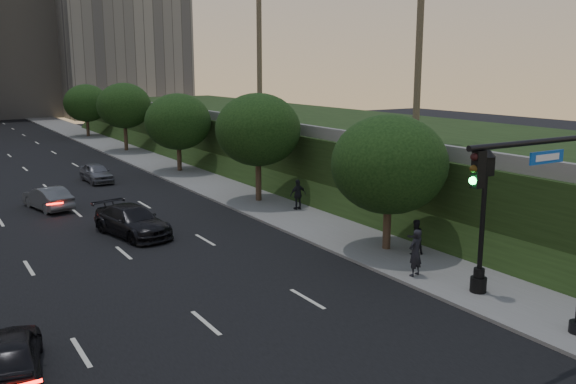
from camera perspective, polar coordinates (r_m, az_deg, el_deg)
road_surface at (r=43.79m, az=-21.21°, el=-0.02°), size 16.00×140.00×0.02m
sidewalk_right at (r=46.65m, az=-8.78°, el=1.40°), size 4.50×140.00×0.15m
embankment at (r=50.38m, az=4.49°, el=4.47°), size 18.00×90.00×4.00m
parapet_wall at (r=45.66m, az=-4.18°, el=6.70°), size 0.35×90.00×0.70m
office_block_right at (r=113.25m, az=-16.06°, el=16.16°), size 20.00×22.00×36.00m
tree_right_a at (r=27.38m, az=9.43°, el=2.56°), size 5.20×5.20×6.24m
tree_right_b at (r=37.12m, az=-2.83°, el=5.83°), size 5.20×5.20×6.74m
tree_right_c at (r=48.90m, az=-10.26°, el=6.49°), size 5.20×5.20×6.24m
tree_right_d at (r=62.07m, az=-15.09°, el=7.80°), size 5.20×5.20×6.74m
tree_right_e at (r=76.56m, az=-18.36°, el=7.90°), size 5.20×5.20×6.24m
traffic_signal_mast at (r=19.50m, az=24.61°, el=-3.09°), size 5.68×0.56×7.00m
street_lamp at (r=23.04m, az=17.71°, el=-3.08°), size 0.64×0.64×5.62m
sedan_near_left at (r=18.59m, az=-24.54°, el=-13.60°), size 2.26×4.20×1.36m
sedan_mid_left at (r=38.51m, az=-21.57°, el=-0.53°), size 2.35×4.40×1.38m
sedan_near_right at (r=31.27m, az=-14.37°, el=-2.66°), size 3.13×5.44×1.48m
sedan_far_right at (r=46.47m, az=-17.50°, el=1.72°), size 1.80×4.11×1.38m
pedestrian_a at (r=24.60m, az=11.83°, el=-5.57°), size 0.77×0.59×1.89m
pedestrian_b at (r=27.39m, az=11.81°, el=-4.14°), size 0.88×0.76×1.57m
pedestrian_c at (r=35.15m, az=0.95°, el=-0.24°), size 1.04×0.46×1.76m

